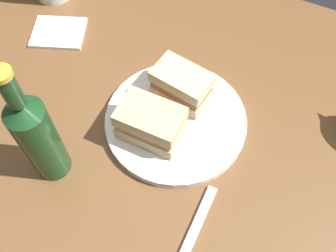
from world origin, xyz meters
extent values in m
plane|color=black|center=(0.00, 0.00, 0.00)|extent=(6.00, 6.00, 0.00)
cube|color=brown|center=(0.00, 0.00, 0.35)|extent=(1.25, 0.96, 0.70)
cylinder|color=white|center=(0.01, 0.05, 0.71)|extent=(0.26, 0.26, 0.02)
cube|color=beige|center=(-0.01, 0.11, 0.73)|extent=(0.11, 0.08, 0.02)
cube|color=#8C5B3D|center=(-0.01, 0.11, 0.75)|extent=(0.11, 0.07, 0.02)
cube|color=beige|center=(-0.01, 0.11, 0.77)|extent=(0.11, 0.08, 0.02)
cube|color=#CCB284|center=(-0.02, 0.01, 0.73)|extent=(0.11, 0.07, 0.03)
cube|color=#B27A4C|center=(-0.02, 0.01, 0.75)|extent=(0.10, 0.07, 0.01)
cube|color=#CCB284|center=(-0.02, 0.01, 0.77)|extent=(0.11, 0.07, 0.03)
cube|color=gold|center=(-0.02, 0.04, 0.73)|extent=(0.03, 0.05, 0.02)
cube|color=gold|center=(-0.06, 0.03, 0.73)|extent=(0.03, 0.05, 0.02)
cube|color=#AD702D|center=(-0.03, 0.10, 0.73)|extent=(0.04, 0.05, 0.01)
cube|color=#B77F33|center=(-0.02, 0.08, 0.73)|extent=(0.05, 0.05, 0.02)
cube|color=#AD702D|center=(-0.07, 0.03, 0.73)|extent=(0.06, 0.03, 0.02)
cylinder|color=#19421E|center=(-0.15, -0.11, 0.79)|extent=(0.06, 0.06, 0.17)
cone|color=#19421E|center=(-0.15, -0.11, 0.89)|extent=(0.06, 0.06, 0.02)
cylinder|color=#19421E|center=(-0.15, -0.11, 0.93)|extent=(0.03, 0.03, 0.06)
cylinder|color=gold|center=(-0.15, -0.11, 0.96)|extent=(0.03, 0.03, 0.01)
cube|color=white|center=(-0.32, 0.15, 0.71)|extent=(0.14, 0.12, 0.01)
cube|color=silver|center=(0.12, -0.13, 0.71)|extent=(0.02, 0.18, 0.01)
camera|label=1|loc=(0.15, -0.29, 1.33)|focal=41.86mm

